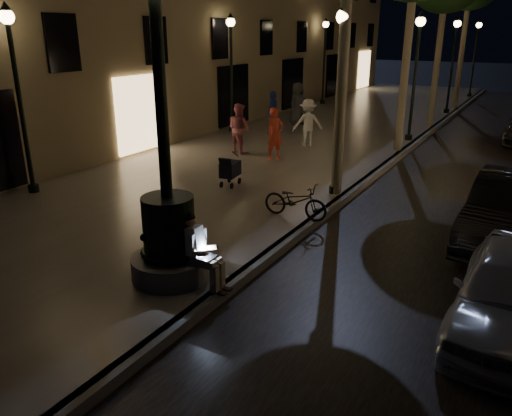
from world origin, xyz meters
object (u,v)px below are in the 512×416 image
Objects in this scene: lamp_curb_b at (417,61)px; lamp_left_a at (16,77)px; lamp_curb_a at (340,77)px; car_front at (512,292)px; pedestrian_pink at (239,128)px; fountain_lamppost at (169,224)px; car_second at (511,210)px; lamp_curb_d at (476,48)px; lamp_curb_c at (454,53)px; bicycle at (295,201)px; pedestrian_blue at (273,113)px; seated_man_laptop at (198,248)px; pedestrian_dark at (297,104)px; stroller at (230,169)px; lamp_left_c at (325,50)px; lamp_left_b at (231,58)px; pedestrian_white at (308,123)px; pedestrian_red at (275,134)px.

lamp_curb_b is 13.94m from lamp_left_a.
lamp_curb_a is 1.25× the size of car_front.
car_front is 11.84m from pedestrian_pink.
fountain_lamppost reaches higher than car_second.
lamp_curb_a and lamp_curb_d have the same top height.
lamp_curb_c reaches higher than bicycle.
car_front is at bearing -81.91° from car_second.
lamp_left_a reaches higher than pedestrian_blue.
lamp_curb_a is 6.96m from car_front.
car_second is (4.39, 5.25, -0.17)m from seated_man_laptop.
lamp_curb_b is 16.00m from lamp_curb_d.
pedestrian_dark is (-0.63, 6.10, 0.08)m from pedestrian_pink.
lamp_curb_a is (0.70, 6.00, 2.02)m from fountain_lamppost.
car_second is 9.68m from pedestrian_pink.
lamp_curb_d is at bearing -87.94° from pedestrian_pink.
seated_man_laptop is 0.34× the size of car_front.
pedestrian_blue reaches higher than stroller.
lamp_left_c is 10.20m from pedestrian_blue.
lamp_curb_b is 8.00m from lamp_curb_c.
lamp_curb_b is at bearing -90.00° from lamp_curb_c.
fountain_lamppost is 5.53m from car_front.
fountain_lamppost is at bearing -76.41° from stroller.
lamp_curb_a is 17.50m from lamp_left_c.
lamp_curb_c is 1.00× the size of lamp_left_b.
lamp_left_b is at bearing -48.89° from pedestrian_white.
seated_man_laptop is 11.35m from pedestrian_white.
lamp_left_a is at bearing -150.60° from lamp_curb_a.
seated_man_laptop is 6.44m from lamp_curb_a.
lamp_curb_d is (0.00, 24.00, 0.00)m from lamp_curb_a.
pedestrian_pink is at bearing -53.83° from lamp_left_b.
lamp_left_c is at bearing 157.86° from pedestrian_blue.
pedestrian_red is at bearing -98.27° from lamp_curb_d.
lamp_curb_d is 26.34m from bicycle.
pedestrian_pink is at bearing 42.04° from bicycle.
lamp_left_b is 1.00× the size of lamp_left_c.
lamp_curb_a and lamp_left_b have the same top height.
fountain_lamppost reaches higher than pedestrian_pink.
lamp_left_a reaches higher than seated_man_laptop.
lamp_left_a is 12.12m from car_second.
lamp_left_c is 23.78m from car_front.
lamp_left_a is at bearing -43.47° from pedestrian_blue.
seated_man_laptop is 0.27× the size of lamp_left_a.
lamp_curb_d is 19.41m from pedestrian_white.
pedestrian_dark is (-2.57, 9.70, 0.47)m from stroller.
fountain_lamppost is at bearing 129.27° from pedestrian_pink.
seated_man_laptop is 0.27× the size of lamp_curb_c.
lamp_curb_a is at bearing -130.36° from pedestrian_dark.
lamp_left_c is at bearing -104.31° from pedestrian_white.
lamp_curb_b is 9.63m from stroller.
lamp_curb_b and lamp_left_c have the same top height.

